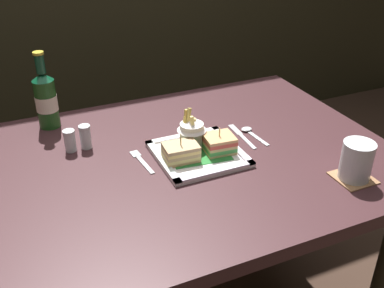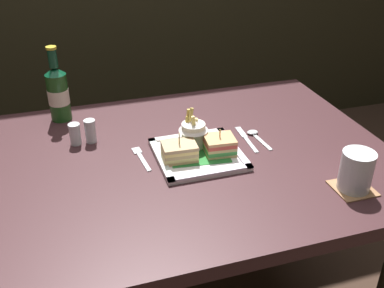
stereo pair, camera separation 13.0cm
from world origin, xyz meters
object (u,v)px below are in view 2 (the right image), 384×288
water_glass (356,173)px  knife (246,138)px  beer_bottle (58,93)px  fork (141,157)px  dining_table (186,193)px  pepper_shaker (91,132)px  fries_cup (193,131)px  spoon (255,135)px  sandwich_half_right (220,145)px  sandwich_half_left (179,152)px  salt_shaker (75,135)px  square_plate (198,154)px

water_glass → knife: size_ratio=0.62×
beer_bottle → knife: (0.54, -0.31, -0.09)m
fork → dining_table: bearing=-11.5°
beer_bottle → pepper_shaker: 0.21m
fries_cup → spoon: (0.21, 0.02, -0.06)m
sandwich_half_right → water_glass: bearing=-43.9°
dining_table → fork: (-0.13, 0.03, 0.14)m
sandwich_half_left → fries_cup: bearing=45.2°
sandwich_half_left → water_glass: bearing=-33.7°
dining_table → beer_bottle: size_ratio=4.81×
pepper_shaker → salt_shaker: bearing=-180.0°
sandwich_half_right → knife: bearing=31.7°
sandwich_half_left → water_glass: size_ratio=0.95×
sandwich_half_left → fries_cup: size_ratio=0.84×
sandwich_half_left → fries_cup: fries_cup is taller
water_glass → spoon: size_ratio=0.81×
salt_shaker → square_plate: bearing=-28.7°
fries_cup → beer_bottle: size_ratio=0.47×
fork → square_plate: bearing=-14.5°
dining_table → sandwich_half_left: (-0.03, -0.03, 0.17)m
water_glass → pepper_shaker: 0.77m
fries_cup → spoon: 0.22m
fork → spoon: spoon is taller
square_plate → water_glass: water_glass is taller
sandwich_half_right → spoon: size_ratio=0.70×
sandwich_half_right → dining_table: bearing=162.5°
sandwich_half_right → square_plate: bearing=167.1°
beer_bottle → spoon: bearing=-28.3°
water_glass → beer_bottle: bearing=137.1°
sandwich_half_left → knife: 0.25m
dining_table → pepper_shaker: (-0.25, 0.17, 0.17)m
knife → pepper_shaker: (-0.46, 0.12, 0.03)m
knife → pepper_shaker: size_ratio=2.32×
sandwich_half_left → beer_bottle: beer_bottle is taller
salt_shaker → pepper_shaker: size_ratio=0.92×
beer_bottle → knife: 0.63m
beer_bottle → salt_shaker: size_ratio=3.74×
square_plate → spoon: (0.21, 0.06, -0.00)m
knife → spoon: bearing=8.7°
knife → salt_shaker: bearing=166.2°
water_glass → fork: (-0.49, 0.32, -0.05)m
spoon → pepper_shaker: bearing=166.4°
knife → fork: bearing=-177.3°
sandwich_half_right → spoon: 0.17m
sandwich_half_right → salt_shaker: 0.44m
water_glass → knife: (-0.16, 0.33, -0.05)m
beer_bottle → water_glass: size_ratio=2.38×
sandwich_half_left → pepper_shaker: bearing=139.1°
dining_table → water_glass: (0.36, -0.29, 0.18)m
sandwich_half_left → square_plate: bearing=12.9°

